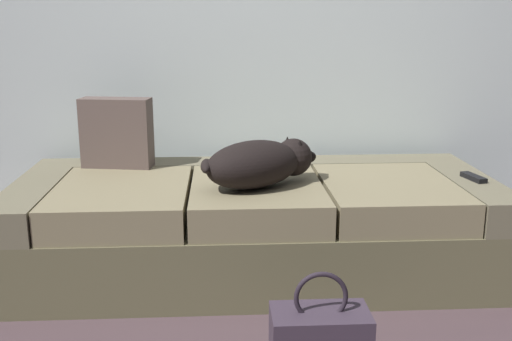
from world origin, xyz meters
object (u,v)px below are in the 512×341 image
Objects in this scene: couch at (255,224)px; dog_dark at (261,163)px; tv_remote at (473,177)px; throw_pillow at (117,133)px.

dog_dark is at bearing -83.75° from couch.
dog_dark is (0.01, -0.14, 0.33)m from couch.
dog_dark is 3.79× the size of tv_remote.
dog_dark is 0.80m from throw_pillow.
throw_pillow reaches higher than couch.
throw_pillow is at bearing 157.81° from couch.
dog_dark reaches higher than tv_remote.
dog_dark reaches higher than couch.
couch is 14.57× the size of tv_remote.
throw_pillow is (-1.66, 0.35, 0.16)m from tv_remote.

